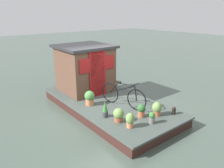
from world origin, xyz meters
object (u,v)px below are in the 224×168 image
object	(u,v)px
potted_plant_succulent	(105,109)
bicycle	(123,95)
potted_plant_fern	(157,109)
mooring_bollard	(174,110)
potted_plant_sage	(141,110)
houseboat_cabin	(85,68)
potted_plant_basil	(152,118)
potted_plant_thyme	(130,120)
potted_plant_rosemary	(119,115)
potted_plant_geranium	(90,98)

from	to	relation	value
potted_plant_succulent	bicycle	bearing A→B (deg)	-73.42
potted_plant_fern	mooring_bollard	bearing A→B (deg)	-119.46
potted_plant_sage	mooring_bollard	bearing A→B (deg)	-118.48
houseboat_cabin	potted_plant_basil	size ratio (longest dim) A/B	5.79
potted_plant_thyme	potted_plant_basil	world-z (taller)	potted_plant_thyme
houseboat_cabin	potted_plant_basil	xyz separation A→B (m)	(-3.65, 0.03, -0.75)
houseboat_cabin	potted_plant_succulent	bearing A→B (deg)	161.24
bicycle	potted_plant_rosemary	bearing A→B (deg)	133.11
potted_plant_fern	potted_plant_rosemary	xyz separation A→B (m)	(0.43, 1.19, -0.02)
bicycle	potted_plant_thyme	bearing A→B (deg)	147.13
houseboat_cabin	potted_plant_rosemary	world-z (taller)	houseboat_cabin
potted_plant_basil	potted_plant_fern	bearing A→B (deg)	-63.03
potted_plant_fern	potted_plant_succulent	bearing A→B (deg)	55.07
potted_plant_sage	mooring_bollard	world-z (taller)	potted_plant_sage
potted_plant_basil	potted_plant_geranium	bearing A→B (deg)	16.91
houseboat_cabin	potted_plant_thyme	bearing A→B (deg)	168.67
potted_plant_fern	potted_plant_rosemary	world-z (taller)	potted_plant_fern
houseboat_cabin	potted_plant_thyme	world-z (taller)	houseboat_cabin
bicycle	potted_plant_thyme	xyz separation A→B (m)	(-1.23, 0.80, -0.18)
potted_plant_fern	potted_plant_geranium	bearing A→B (deg)	30.87
potted_plant_fern	houseboat_cabin	bearing A→B (deg)	7.93
houseboat_cabin	potted_plant_succulent	xyz separation A→B (m)	(-2.47, 0.84, -0.68)
potted_plant_fern	potted_plant_succulent	world-z (taller)	potted_plant_succulent
potted_plant_basil	potted_plant_rosemary	size ratio (longest dim) A/B	0.85
potted_plant_geranium	potted_plant_fern	world-z (taller)	potted_plant_geranium
potted_plant_geranium	potted_plant_basil	world-z (taller)	potted_plant_geranium
potted_plant_thyme	potted_plant_basil	distance (m)	0.69
houseboat_cabin	potted_plant_rosemary	xyz separation A→B (m)	(-2.96, 0.71, -0.72)
potted_plant_sage	potted_plant_fern	distance (m)	0.50
bicycle	potted_plant_geranium	size ratio (longest dim) A/B	3.49
houseboat_cabin	mooring_bollard	world-z (taller)	houseboat_cabin
mooring_bollard	potted_plant_succulent	bearing A→B (deg)	56.49
bicycle	potted_plant_rosemary	distance (m)	1.15
potted_plant_thyme	potted_plant_fern	distance (m)	1.16
potted_plant_thyme	potted_plant_basil	bearing A→B (deg)	-108.78
potted_plant_sage	potted_plant_thyme	size ratio (longest dim) A/B	0.95
potted_plant_sage	mooring_bollard	size ratio (longest dim) A/B	1.67
potted_plant_thyme	mooring_bollard	size ratio (longest dim) A/B	1.76
potted_plant_fern	mooring_bollard	size ratio (longest dim) A/B	1.80
potted_plant_thyme	mooring_bollard	world-z (taller)	potted_plant_thyme
bicycle	potted_plant_thyme	size ratio (longest dim) A/B	4.12
potted_plant_thyme	bicycle	bearing A→B (deg)	-32.87
potted_plant_basil	houseboat_cabin	bearing A→B (deg)	-0.50
potted_plant_thyme	potted_plant_fern	xyz separation A→B (m)	(0.03, -1.16, 0.00)
bicycle	potted_plant_basil	size ratio (longest dim) A/B	5.06
potted_plant_sage	bicycle	bearing A→B (deg)	-4.98
potted_plant_sage	potted_plant_rosemary	size ratio (longest dim) A/B	0.99
potted_plant_sage	potted_plant_fern	bearing A→B (deg)	-117.39
potted_plant_fern	mooring_bollard	distance (m)	0.57
potted_plant_geranium	houseboat_cabin	bearing A→B (deg)	-26.85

